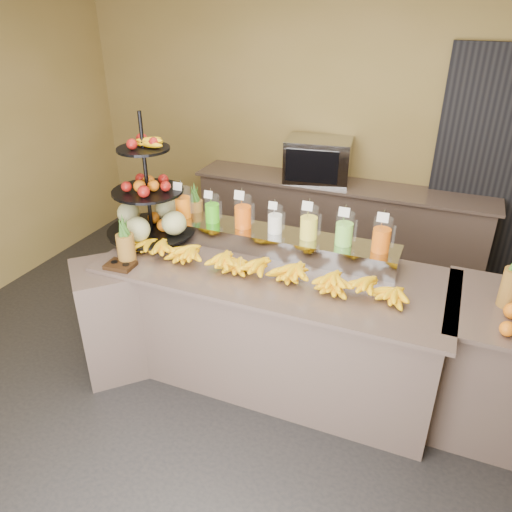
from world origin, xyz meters
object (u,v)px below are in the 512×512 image
Objects in this scene: banana_heap at (261,262)px; condiment_caddy at (120,265)px; pitcher_tray at (275,241)px; fruit_stand at (155,208)px; oven_warmer at (318,160)px.

banana_heap is 10.78× the size of condiment_caddy.
fruit_stand is at bearing -171.23° from pitcher_tray.
fruit_stand reaches higher than pitcher_tray.
oven_warmer reaches higher than condiment_caddy.
oven_warmer reaches higher than pitcher_tray.
pitcher_tray is 1.87× the size of fruit_stand.
condiment_caddy is at bearing -144.04° from pitcher_tray.
oven_warmer is (0.77, 2.34, 0.20)m from condiment_caddy.
banana_heap reaches higher than condiment_caddy.
pitcher_tray reaches higher than condiment_caddy.
fruit_stand reaches higher than condiment_caddy.
oven_warmer is (0.79, 1.82, -0.03)m from fruit_stand.
banana_heap is 1.02m from fruit_stand.
banana_heap is (0.04, -0.37, 0.01)m from pitcher_tray.
fruit_stand is 0.58m from condiment_caddy.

